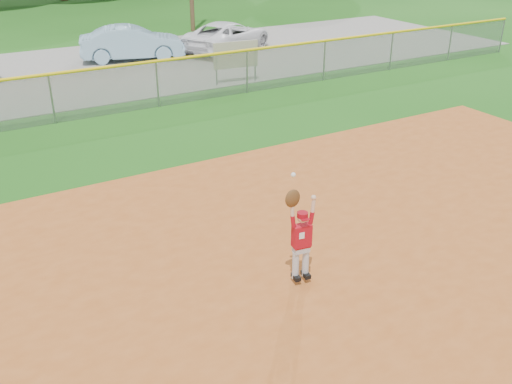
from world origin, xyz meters
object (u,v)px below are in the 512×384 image
(ballplayer, at_px, (300,235))
(car_white_b, at_px, (227,36))
(car_blue, at_px, (132,43))
(sponsor_sign, at_px, (236,56))

(ballplayer, bearing_deg, car_white_b, 66.22)
(car_white_b, height_order, ballplayer, ballplayer)
(car_blue, height_order, car_white_b, car_blue)
(ballplayer, bearing_deg, car_blue, 79.84)
(car_white_b, bearing_deg, sponsor_sign, 126.87)
(car_white_b, bearing_deg, ballplayer, 127.32)
(car_blue, distance_m, sponsor_sign, 5.94)
(car_blue, distance_m, ballplayer, 17.79)
(sponsor_sign, bearing_deg, car_white_b, 65.77)
(sponsor_sign, bearing_deg, car_blue, 110.55)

